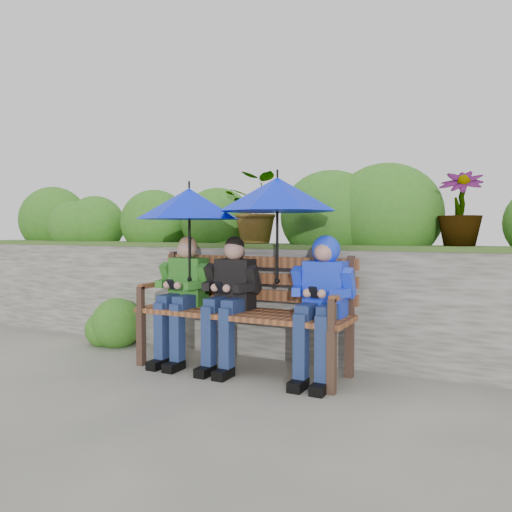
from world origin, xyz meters
The scene contains 8 objects.
ground centered at (0.00, 0.00, 0.00)m, with size 60.00×60.00×0.00m, color #5E5D5A.
garden_backdrop centered at (-0.03, 1.59, 0.64)m, with size 8.01×2.86×1.79m.
park_bench centered at (-0.13, 0.18, 0.54)m, with size 1.82×0.53×0.96m.
boy_left centered at (-0.71, 0.09, 0.63)m, with size 0.46×0.54×1.10m.
boy_middle centered at (-0.24, 0.09, 0.63)m, with size 0.47×0.54×1.11m.
boy_right centered at (0.55, 0.10, 0.68)m, with size 0.47×0.57×1.12m.
umbrella_left centered at (-0.64, 0.10, 1.38)m, with size 0.90×0.90×0.86m.
umbrella_right centered at (0.18, 0.12, 1.44)m, with size 0.95×0.95×0.90m.
Camera 1 is at (1.78, -3.47, 1.16)m, focal length 35.00 mm.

